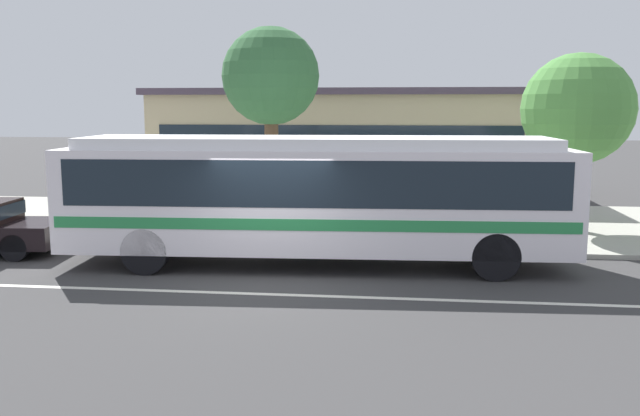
{
  "coord_description": "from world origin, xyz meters",
  "views": [
    {
      "loc": [
        2.62,
        -13.14,
        3.57
      ],
      "look_at": [
        0.84,
        1.73,
        1.3
      ],
      "focal_mm": 38.11,
      "sensor_mm": 36.0,
      "label": 1
    }
  ],
  "objects_px": {
    "transit_bus": "(316,192)",
    "bus_stop_sign": "(522,188)",
    "pedestrian_waiting_near_sign": "(342,203)",
    "street_tree_mid_block": "(577,110)",
    "pedestrian_walking_along_curb": "(411,205)",
    "street_tree_near_stop": "(271,78)"
  },
  "relations": [
    {
      "from": "pedestrian_waiting_near_sign",
      "to": "street_tree_near_stop",
      "type": "xyz_separation_m",
      "value": [
        -2.19,
        1.83,
        3.28
      ]
    },
    {
      "from": "transit_bus",
      "to": "bus_stop_sign",
      "type": "relative_size",
      "value": 4.86
    },
    {
      "from": "transit_bus",
      "to": "pedestrian_walking_along_curb",
      "type": "bearing_deg",
      "value": 41.15
    },
    {
      "from": "pedestrian_waiting_near_sign",
      "to": "street_tree_near_stop",
      "type": "distance_m",
      "value": 4.35
    },
    {
      "from": "bus_stop_sign",
      "to": "street_tree_near_stop",
      "type": "bearing_deg",
      "value": 157.94
    },
    {
      "from": "pedestrian_walking_along_curb",
      "to": "transit_bus",
      "type": "bearing_deg",
      "value": -138.85
    },
    {
      "from": "pedestrian_waiting_near_sign",
      "to": "pedestrian_walking_along_curb",
      "type": "height_order",
      "value": "pedestrian_walking_along_curb"
    },
    {
      "from": "pedestrian_waiting_near_sign",
      "to": "bus_stop_sign",
      "type": "relative_size",
      "value": 0.7
    },
    {
      "from": "street_tree_mid_block",
      "to": "bus_stop_sign",
      "type": "bearing_deg",
      "value": -123.61
    },
    {
      "from": "pedestrian_walking_along_curb",
      "to": "street_tree_near_stop",
      "type": "distance_m",
      "value": 5.71
    },
    {
      "from": "transit_bus",
      "to": "pedestrian_waiting_near_sign",
      "type": "distance_m",
      "value": 2.69
    },
    {
      "from": "pedestrian_waiting_near_sign",
      "to": "street_tree_near_stop",
      "type": "relative_size",
      "value": 0.28
    },
    {
      "from": "transit_bus",
      "to": "bus_stop_sign",
      "type": "distance_m",
      "value": 5.06
    },
    {
      "from": "transit_bus",
      "to": "pedestrian_waiting_near_sign",
      "type": "relative_size",
      "value": 6.99
    },
    {
      "from": "pedestrian_waiting_near_sign",
      "to": "transit_bus",
      "type": "bearing_deg",
      "value": -97.45
    },
    {
      "from": "bus_stop_sign",
      "to": "street_tree_near_stop",
      "type": "height_order",
      "value": "street_tree_near_stop"
    },
    {
      "from": "bus_stop_sign",
      "to": "street_tree_mid_block",
      "type": "xyz_separation_m",
      "value": [
        1.87,
        2.82,
        1.84
      ]
    },
    {
      "from": "transit_bus",
      "to": "pedestrian_waiting_near_sign",
      "type": "height_order",
      "value": "transit_bus"
    },
    {
      "from": "street_tree_near_stop",
      "to": "pedestrian_walking_along_curb",
      "type": "bearing_deg",
      "value": -33.03
    },
    {
      "from": "street_tree_near_stop",
      "to": "bus_stop_sign",
      "type": "bearing_deg",
      "value": -22.06
    },
    {
      "from": "transit_bus",
      "to": "bus_stop_sign",
      "type": "bearing_deg",
      "value": 20.32
    },
    {
      "from": "pedestrian_waiting_near_sign",
      "to": "street_tree_mid_block",
      "type": "distance_m",
      "value": 7.0
    }
  ]
}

